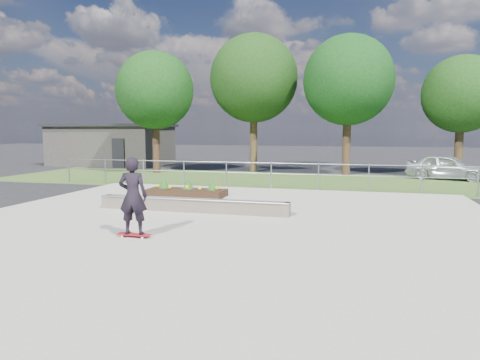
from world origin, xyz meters
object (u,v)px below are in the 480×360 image
Objects in this scene: skateboarder at (133,196)px; parked_car at (446,167)px; planter_bed at (186,191)px; grind_ledge at (192,205)px.

parked_car is at bearing 57.80° from skateboarder.
planter_bed is 0.77× the size of parked_car.
parked_car is at bearing 39.65° from planter_bed.
parked_car is (9.40, 11.86, 0.40)m from grind_ledge.
skateboarder reaches higher than planter_bed.
grind_ledge is 3.20× the size of skateboarder.
parked_car is at bearing 51.61° from grind_ledge.
parked_car reaches higher than planter_bed.
parked_car is (10.77, 8.92, 0.42)m from planter_bed.
grind_ledge is at bearing 87.20° from skateboarder.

